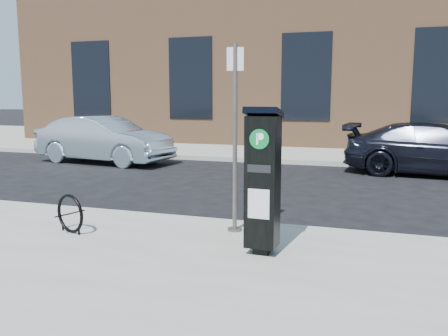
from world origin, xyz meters
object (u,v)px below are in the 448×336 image
at_px(bike_rack, 70,214).
at_px(car_dark, 437,149).
at_px(parking_kiosk, 263,180).
at_px(car_silver, 104,140).
at_px(sign_pole, 235,140).

relative_size(bike_rack, car_dark, 0.12).
relative_size(parking_kiosk, car_silver, 0.41).
bearing_deg(bike_rack, car_silver, 136.81).
xyz_separation_m(sign_pole, car_dark, (3.68, 7.67, -0.83)).
xyz_separation_m(parking_kiosk, bike_rack, (-3.03, 0.03, -0.70)).
bearing_deg(car_silver, parking_kiosk, -129.25).
relative_size(parking_kiosk, car_dark, 0.38).
distance_m(parking_kiosk, sign_pole, 1.21).
height_order(parking_kiosk, car_silver, parking_kiosk).
bearing_deg(sign_pole, car_silver, 119.00).
relative_size(bike_rack, car_silver, 0.13).
relative_size(sign_pole, car_dark, 0.56).
bearing_deg(sign_pole, car_dark, 49.51).
height_order(car_silver, car_dark, car_silver).
distance_m(bike_rack, car_silver, 8.98).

